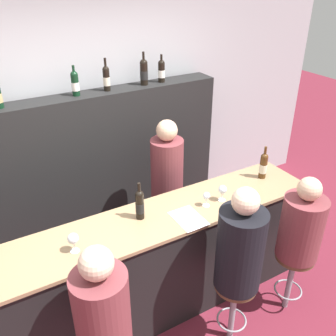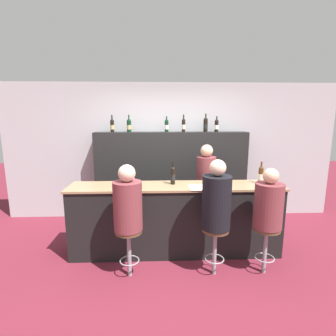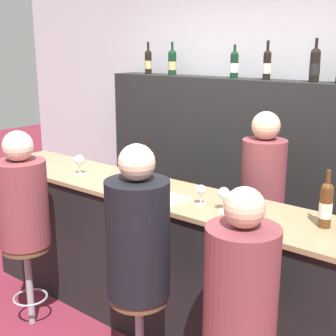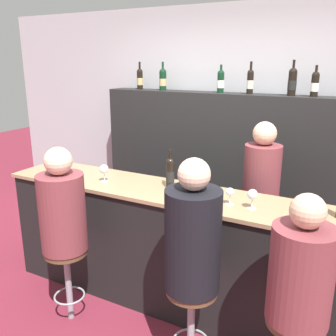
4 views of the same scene
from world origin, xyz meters
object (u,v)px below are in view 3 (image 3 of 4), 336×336
bartender (261,221)px  wine_glass_2 (224,194)px  wine_bottle_counter_1 (326,204)px  wine_bottle_backbar_0 (148,62)px  guest_seated_left (22,197)px  guest_seated_right (241,277)px  wine_bottle_backbar_4 (315,65)px  bar_stool_left (28,263)px  wine_bottle_backbar_2 (234,64)px  wine_bottle_counter_0 (147,166)px  guest_seated_middle (138,232)px  wine_bottle_backbar_1 (172,62)px  wine_glass_0 (79,160)px  wine_glass_1 (201,191)px  wine_bottle_backbar_3 (267,64)px  bar_stool_middle (139,316)px

bartender → wine_glass_2: bearing=-80.6°
wine_bottle_counter_1 → wine_bottle_backbar_0: bearing=152.4°
guest_seated_left → bartender: size_ratio=0.53×
guest_seated_right → wine_bottle_backbar_4: bearing=104.2°
bar_stool_left → guest_seated_right: bearing=0.0°
wine_bottle_backbar_0 → wine_bottle_backbar_2: (0.99, -0.00, -0.00)m
wine_bottle_counter_0 → wine_bottle_backbar_0: size_ratio=1.04×
wine_bottle_backbar_2 → wine_bottle_backbar_4: size_ratio=0.85×
wine_glass_2 → guest_seated_middle: (-0.22, -0.51, -0.13)m
wine_bottle_backbar_1 → wine_bottle_backbar_2: size_ratio=1.09×
wine_bottle_counter_1 → wine_bottle_backbar_4: wine_bottle_backbar_4 is taller
wine_bottle_counter_1 → wine_bottle_backbar_1: 2.44m
wine_bottle_backbar_1 → bar_stool_left: size_ratio=0.50×
wine_bottle_backbar_1 → bar_stool_left: bearing=-85.2°
wine_glass_0 → wine_glass_2: 1.28m
guest_seated_right → wine_bottle_backbar_1: bearing=135.4°
wine_bottle_counter_1 → guest_seated_right: (-0.14, -0.64, -0.21)m
wine_bottle_backbar_2 → guest_seated_right: wine_bottle_backbar_2 is taller
wine_glass_0 → wine_glass_1: (1.12, 0.00, -0.02)m
wine_bottle_backbar_4 → wine_bottle_backbar_2: bearing=180.0°
wine_bottle_counter_1 → bar_stool_left: wine_bottle_counter_1 is taller
wine_bottle_backbar_3 → bar_stool_left: 2.43m
wine_bottle_backbar_1 → wine_glass_1: bearing=-46.1°
wine_bottle_counter_0 → guest_seated_right: 1.32m
wine_glass_1 → bartender: bartender is taller
wine_bottle_backbar_4 → wine_bottle_counter_0: bearing=-119.0°
bar_stool_left → guest_seated_middle: guest_seated_middle is taller
wine_bottle_backbar_2 → wine_glass_1: wine_bottle_backbar_2 is taller
wine_bottle_backbar_1 → guest_seated_right: size_ratio=0.41×
bar_stool_middle → guest_seated_right: bearing=0.0°
guest_seated_left → wine_bottle_counter_0: bearing=47.8°
wine_bottle_backbar_2 → bar_stool_middle: 2.34m
wine_bottle_backbar_2 → wine_glass_2: size_ratio=1.98×
wine_bottle_backbar_0 → wine_bottle_backbar_2: 0.99m
wine_bottle_backbar_1 → wine_glass_0: bearing=-83.1°
guest_seated_left → wine_bottle_counter_1: bearing=18.9°
wine_bottle_backbar_3 → bar_stool_left: wine_bottle_backbar_3 is taller
bar_stool_left → wine_bottle_backbar_0: bearing=104.0°
wine_bottle_counter_1 → bar_stool_middle: (-0.78, -0.64, -0.67)m
wine_bottle_backbar_1 → bar_stool_middle: (1.23, -1.85, -1.34)m
wine_bottle_counter_1 → bar_stool_left: (-1.85, -0.64, -0.67)m
guest_seated_left → wine_bottle_backbar_0: bearing=104.0°
wine_bottle_counter_0 → wine_bottle_backbar_3: size_ratio=1.01×
wine_bottle_backbar_2 → guest_seated_right: size_ratio=0.38×
wine_bottle_backbar_1 → guest_seated_left: (0.16, -1.85, -0.85)m
guest_seated_middle → wine_bottle_backbar_2: bearing=106.3°
wine_bottle_counter_1 → guest_seated_middle: (-0.78, -0.64, -0.16)m
bartender → guest_seated_left: bearing=-133.3°
wine_bottle_counter_1 → wine_bottle_backbar_0: 2.70m
wine_bottle_counter_0 → guest_seated_right: size_ratio=0.43×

